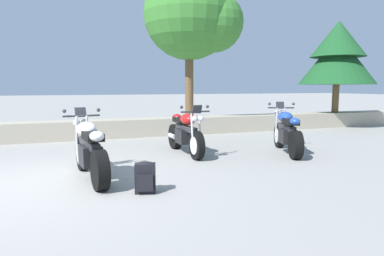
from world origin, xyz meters
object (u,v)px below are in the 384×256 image
motorcycle_red_centre (185,133)px  rider_backpack (145,177)px  leafy_tree_mid_left (194,16)px  pine_tree_mid_right (338,54)px  motorcycle_white_near_left (90,151)px  motorcycle_blue_far_right (287,132)px

motorcycle_red_centre → rider_backpack: size_ratio=4.39×
rider_backpack → leafy_tree_mid_left: size_ratio=0.10×
motorcycle_red_centre → pine_tree_mid_right: size_ratio=0.59×
motorcycle_red_centre → rider_backpack: bearing=-120.3°
leafy_tree_mid_left → pine_tree_mid_right: leafy_tree_mid_left is taller
rider_backpack → pine_tree_mid_right: (8.73, 5.70, 2.55)m
motorcycle_red_centre → rider_backpack: (-1.51, -2.58, -0.24)m
leafy_tree_mid_left → motorcycle_red_centre: bearing=-113.5°
motorcycle_white_near_left → pine_tree_mid_right: 10.76m
rider_backpack → motorcycle_white_near_left: bearing=123.0°
rider_backpack → pine_tree_mid_right: 10.74m
leafy_tree_mid_left → pine_tree_mid_right: size_ratio=1.40×
rider_backpack → pine_tree_mid_right: bearing=33.1°
motorcycle_white_near_left → motorcycle_red_centre: size_ratio=1.00×
motorcycle_white_near_left → motorcycle_blue_far_right: bearing=10.0°
leafy_tree_mid_left → pine_tree_mid_right: (5.75, -0.26, -1.07)m
motorcycle_white_near_left → motorcycle_red_centre: 2.67m
motorcycle_white_near_left → leafy_tree_mid_left: size_ratio=0.42×
leafy_tree_mid_left → pine_tree_mid_right: 5.86m
motorcycle_red_centre → motorcycle_blue_far_right: size_ratio=1.04×
motorcycle_white_near_left → motorcycle_blue_far_right: (4.53, 0.80, 0.00)m
motorcycle_blue_far_right → motorcycle_red_centre: bearing=163.6°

